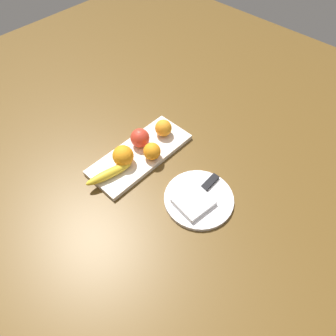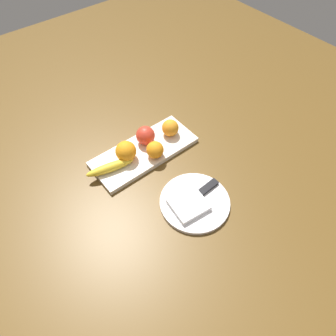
{
  "view_description": "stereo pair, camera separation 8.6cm",
  "coord_description": "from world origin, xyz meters",
  "px_view_note": "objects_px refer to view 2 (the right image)",
  "views": [
    {
      "loc": [
        0.46,
        0.54,
        0.85
      ],
      "look_at": [
        -0.0,
        0.11,
        0.05
      ],
      "focal_mm": 32.64,
      "sensor_mm": 36.0,
      "label": 1
    },
    {
      "loc": [
        0.4,
        0.6,
        0.85
      ],
      "look_at": [
        -0.0,
        0.11,
        0.05
      ],
      "focal_mm": 32.64,
      "sensor_mm": 36.0,
      "label": 2
    }
  ],
  "objects_px": {
    "banana": "(110,167)",
    "orange_near_banana": "(170,128)",
    "orange_near_apple": "(155,150)",
    "knife": "(203,191)",
    "fruit_tray": "(144,152)",
    "apple": "(145,135)",
    "folded_napkin": "(188,204)",
    "orange_center": "(126,151)",
    "dinner_plate": "(195,202)"
  },
  "relations": [
    {
      "from": "orange_near_banana",
      "to": "orange_center",
      "type": "height_order",
      "value": "orange_center"
    },
    {
      "from": "apple",
      "to": "knife",
      "type": "distance_m",
      "value": 0.3
    },
    {
      "from": "orange_center",
      "to": "knife",
      "type": "relative_size",
      "value": 0.41
    },
    {
      "from": "fruit_tray",
      "to": "orange_near_banana",
      "type": "relative_size",
      "value": 6.19
    },
    {
      "from": "banana",
      "to": "orange_center",
      "type": "bearing_deg",
      "value": -157.95
    },
    {
      "from": "orange_center",
      "to": "dinner_plate",
      "type": "height_order",
      "value": "orange_center"
    },
    {
      "from": "fruit_tray",
      "to": "orange_near_apple",
      "type": "xyz_separation_m",
      "value": [
        -0.02,
        0.05,
        0.04
      ]
    },
    {
      "from": "fruit_tray",
      "to": "dinner_plate",
      "type": "relative_size",
      "value": 1.72
    },
    {
      "from": "dinner_plate",
      "to": "knife",
      "type": "bearing_deg",
      "value": -168.25
    },
    {
      "from": "orange_near_apple",
      "to": "folded_napkin",
      "type": "height_order",
      "value": "orange_near_apple"
    },
    {
      "from": "orange_near_banana",
      "to": "folded_napkin",
      "type": "xyz_separation_m",
      "value": [
        0.15,
        0.28,
        -0.03
      ]
    },
    {
      "from": "folded_napkin",
      "to": "knife",
      "type": "distance_m",
      "value": 0.07
    },
    {
      "from": "orange_near_apple",
      "to": "folded_napkin",
      "type": "relative_size",
      "value": 0.57
    },
    {
      "from": "dinner_plate",
      "to": "knife",
      "type": "height_order",
      "value": "knife"
    },
    {
      "from": "apple",
      "to": "dinner_plate",
      "type": "distance_m",
      "value": 0.31
    },
    {
      "from": "orange_center",
      "to": "dinner_plate",
      "type": "distance_m",
      "value": 0.3
    },
    {
      "from": "fruit_tray",
      "to": "apple",
      "type": "xyz_separation_m",
      "value": [
        -0.03,
        -0.03,
        0.04
      ]
    },
    {
      "from": "orange_near_apple",
      "to": "folded_napkin",
      "type": "bearing_deg",
      "value": 79.31
    },
    {
      "from": "banana",
      "to": "orange_near_banana",
      "type": "relative_size",
      "value": 2.66
    },
    {
      "from": "apple",
      "to": "orange_near_apple",
      "type": "height_order",
      "value": "apple"
    },
    {
      "from": "banana",
      "to": "knife",
      "type": "height_order",
      "value": "banana"
    },
    {
      "from": "knife",
      "to": "fruit_tray",
      "type": "bearing_deg",
      "value": -82.66
    },
    {
      "from": "knife",
      "to": "orange_center",
      "type": "bearing_deg",
      "value": -69.33
    },
    {
      "from": "apple",
      "to": "folded_napkin",
      "type": "xyz_separation_m",
      "value": [
        0.06,
        0.3,
        -0.03
      ]
    },
    {
      "from": "knife",
      "to": "orange_near_banana",
      "type": "bearing_deg",
      "value": -108.7
    },
    {
      "from": "folded_napkin",
      "to": "knife",
      "type": "bearing_deg",
      "value": -172.71
    },
    {
      "from": "orange_center",
      "to": "knife",
      "type": "distance_m",
      "value": 0.3
    },
    {
      "from": "orange_near_apple",
      "to": "knife",
      "type": "xyz_separation_m",
      "value": [
        -0.03,
        0.22,
        -0.03
      ]
    },
    {
      "from": "fruit_tray",
      "to": "apple",
      "type": "bearing_deg",
      "value": -135.74
    },
    {
      "from": "banana",
      "to": "dinner_plate",
      "type": "bearing_deg",
      "value": 131.85
    },
    {
      "from": "orange_near_banana",
      "to": "folded_napkin",
      "type": "bearing_deg",
      "value": 61.31
    },
    {
      "from": "orange_near_apple",
      "to": "dinner_plate",
      "type": "relative_size",
      "value": 0.27
    },
    {
      "from": "orange_center",
      "to": "dinner_plate",
      "type": "bearing_deg",
      "value": 104.01
    },
    {
      "from": "fruit_tray",
      "to": "orange_near_apple",
      "type": "height_order",
      "value": "orange_near_apple"
    },
    {
      "from": "fruit_tray",
      "to": "orange_near_apple",
      "type": "bearing_deg",
      "value": 107.81
    },
    {
      "from": "apple",
      "to": "knife",
      "type": "xyz_separation_m",
      "value": [
        -0.02,
        0.29,
        -0.03
      ]
    },
    {
      "from": "orange_near_apple",
      "to": "orange_near_banana",
      "type": "xyz_separation_m",
      "value": [
        -0.11,
        -0.05,
        0.0
      ]
    },
    {
      "from": "orange_near_apple",
      "to": "orange_center",
      "type": "bearing_deg",
      "value": -32.04
    },
    {
      "from": "apple",
      "to": "knife",
      "type": "relative_size",
      "value": 0.38
    },
    {
      "from": "fruit_tray",
      "to": "folded_napkin",
      "type": "xyz_separation_m",
      "value": [
        0.03,
        0.28,
        0.01
      ]
    },
    {
      "from": "orange_near_apple",
      "to": "fruit_tray",
      "type": "bearing_deg",
      "value": -72.19
    },
    {
      "from": "fruit_tray",
      "to": "banana",
      "type": "distance_m",
      "value": 0.15
    },
    {
      "from": "apple",
      "to": "orange_center",
      "type": "relative_size",
      "value": 0.95
    },
    {
      "from": "orange_center",
      "to": "apple",
      "type": "bearing_deg",
      "value": -168.13
    },
    {
      "from": "orange_near_banana",
      "to": "knife",
      "type": "height_order",
      "value": "orange_near_banana"
    },
    {
      "from": "apple",
      "to": "orange_near_banana",
      "type": "relative_size",
      "value": 1.1
    },
    {
      "from": "apple",
      "to": "orange_near_apple",
      "type": "relative_size",
      "value": 1.12
    },
    {
      "from": "dinner_plate",
      "to": "folded_napkin",
      "type": "xyz_separation_m",
      "value": [
        0.03,
        0.0,
        0.02
      ]
    },
    {
      "from": "fruit_tray",
      "to": "orange_center",
      "type": "relative_size",
      "value": 5.32
    },
    {
      "from": "orange_near_banana",
      "to": "dinner_plate",
      "type": "height_order",
      "value": "orange_near_banana"
    }
  ]
}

